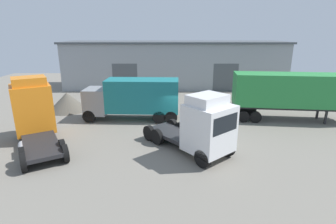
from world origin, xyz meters
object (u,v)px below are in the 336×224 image
object	(u,v)px
tractor_unit_white	(202,127)
container_trailer_green	(291,91)
tractor_unit_orange	(33,112)
gravel_pile	(67,102)
traffic_cone	(190,115)
box_truck_grey	(133,97)

from	to	relation	value
tractor_unit_white	container_trailer_green	bearing A→B (deg)	88.94
tractor_unit_orange	gravel_pile	distance (m)	7.58
traffic_cone	box_truck_grey	bearing A→B (deg)	-177.48
container_trailer_green	traffic_cone	xyz separation A→B (m)	(-8.52, 0.44, -2.33)
container_trailer_green	traffic_cone	world-z (taller)	container_trailer_green
box_truck_grey	tractor_unit_orange	distance (m)	7.94
box_truck_grey	traffic_cone	world-z (taller)	box_truck_grey
gravel_pile	tractor_unit_white	bearing A→B (deg)	-39.36
tractor_unit_white	gravel_pile	size ratio (longest dim) A/B	1.73
tractor_unit_white	gravel_pile	world-z (taller)	tractor_unit_white
container_trailer_green	gravel_pile	xyz separation A→B (m)	(-20.47, 2.92, -1.68)
container_trailer_green	tractor_unit_orange	bearing A→B (deg)	-160.66
tractor_unit_white	container_trailer_green	xyz separation A→B (m)	(8.49, 6.91, 0.73)
tractor_unit_orange	tractor_unit_white	bearing A→B (deg)	-132.45
tractor_unit_white	box_truck_grey	xyz separation A→B (m)	(-5.09, 7.13, 0.15)
tractor_unit_orange	traffic_cone	bearing A→B (deg)	-97.18
container_trailer_green	traffic_cone	distance (m)	8.84
container_trailer_green	tractor_unit_orange	size ratio (longest dim) A/B	1.41
gravel_pile	traffic_cone	world-z (taller)	gravel_pile
container_trailer_green	gravel_pile	world-z (taller)	container_trailer_green
tractor_unit_white	gravel_pile	distance (m)	15.53
tractor_unit_white	container_trailer_green	distance (m)	10.97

